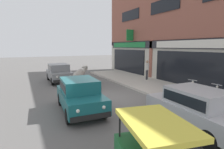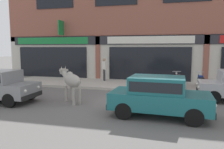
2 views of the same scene
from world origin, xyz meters
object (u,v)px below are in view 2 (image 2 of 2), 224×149
at_px(motorcycle_0, 179,80).
at_px(cow, 71,81).
at_px(car_2, 159,94).
at_px(pedestrian, 104,67).
at_px(motorcycle_1, 201,81).

bearing_deg(motorcycle_0, cow, -137.44).
xyz_separation_m(car_2, motorcycle_0, (1.00, 5.69, -0.27)).
height_order(motorcycle_0, pedestrian, pedestrian).
bearing_deg(motorcycle_0, motorcycle_1, 3.18).
distance_m(car_2, motorcycle_0, 5.78).
bearing_deg(motorcycle_1, pedestrian, 169.16).
bearing_deg(motorcycle_1, cow, -143.35).
bearing_deg(cow, car_2, -16.57).
bearing_deg(pedestrian, car_2, -59.86).
distance_m(motorcycle_0, motorcycle_1, 1.25).
distance_m(motorcycle_1, pedestrian, 6.43).
distance_m(cow, motorcycle_1, 7.71).
height_order(car_2, motorcycle_0, car_2).
bearing_deg(pedestrian, cow, -88.85).
relative_size(car_2, motorcycle_1, 2.04).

